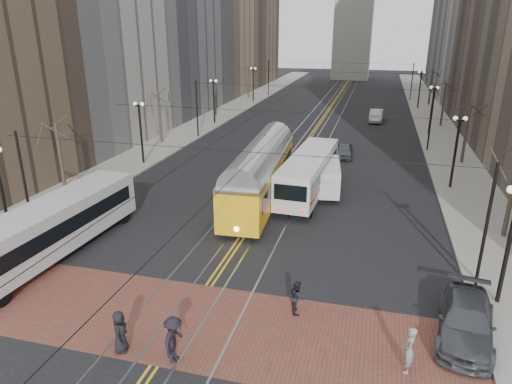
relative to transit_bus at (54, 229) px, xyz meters
The scene contains 20 objects.
ground 9.72m from the transit_bus, ahead, with size 260.00×260.00×0.00m, color black.
sidewalk_left 45.35m from the transit_bus, 96.85° to the left, with size 5.00×140.00×0.15m, color gray.
sidewalk_right 51.31m from the transit_bus, 61.34° to the left, with size 5.00×140.00×0.15m, color gray.
crosswalk_band 10.51m from the transit_bus, 22.63° to the right, with size 25.00×6.00×0.01m, color brown.
streetcar_rails 46.04m from the transit_bus, 77.96° to the left, with size 4.80×130.00×0.02m, color gray.
centre_lines 46.04m from the transit_bus, 77.96° to the left, with size 0.42×130.00×0.01m, color gold.
lamp_posts 30.33m from the transit_bus, 71.54° to the left, with size 27.60×57.20×5.60m.
street_trees 36.55m from the transit_bus, 74.77° to the left, with size 31.68×53.28×5.60m.
trolley_wires 36.20m from the transit_bus, 74.60° to the left, with size 25.96×120.00×6.60m.
transit_bus is the anchor object (origin of this frame).
streetcar 14.70m from the transit_bus, 51.75° to the left, with size 2.77×14.92×3.52m, color yellow.
rear_bus 18.61m from the transit_bus, 48.43° to the left, with size 2.60×11.94×3.11m, color silver.
cargo_van 19.77m from the transit_bus, 46.53° to the left, with size 2.10×5.45×2.41m, color silver.
sedan_grey 29.27m from the transit_bus, 60.95° to the left, with size 1.66×4.14×1.41m, color #43464B.
sedan_silver 48.19m from the transit_bus, 69.39° to the left, with size 1.74×4.99×1.64m, color #B2B4BA.
sedan_parked 21.51m from the transit_bus, ahead, with size 2.16×5.32×1.54m, color #43454B.
pedestrian_a 10.27m from the transit_bus, 39.34° to the right, with size 0.88×0.57×1.80m, color black.
pedestrian_b 19.58m from the transit_bus, 14.07° to the right, with size 0.69×0.45×1.89m, color gray.
pedestrian_c 14.46m from the transit_bus, ahead, with size 0.77×0.60×1.58m, color black.
pedestrian_d 12.16m from the transit_bus, 32.35° to the right, with size 1.27×0.73×1.97m, color black.
Camera 1 is at (7.45, -19.74, 12.28)m, focal length 32.00 mm.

